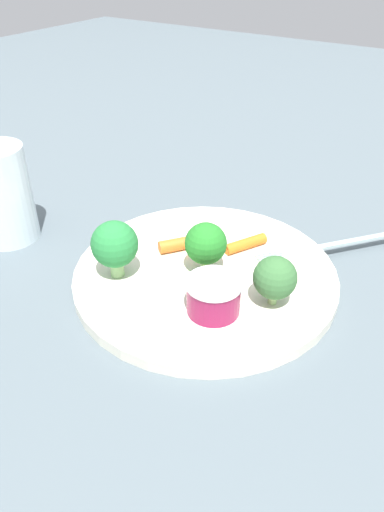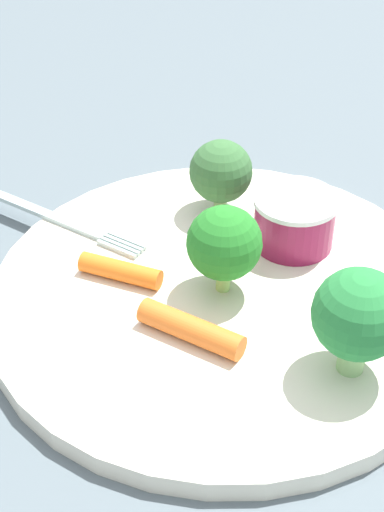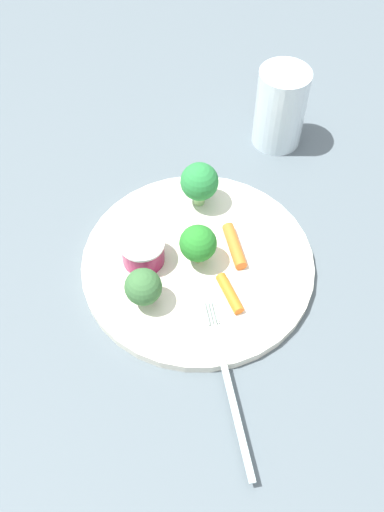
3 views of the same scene
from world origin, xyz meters
name	(u,v)px [view 1 (image 1 of 3)]	position (x,y,z in m)	size (l,w,h in m)	color
ground_plane	(205,280)	(0.00, 0.00, 0.00)	(2.40, 2.40, 0.00)	#515E65
plate	(205,275)	(0.00, 0.00, 0.01)	(0.26, 0.26, 0.01)	silver
sauce_cup	(214,296)	(0.04, -0.05, 0.03)	(0.05, 0.05, 0.03)	maroon
broccoli_floret_0	(209,246)	(0.00, 0.00, 0.04)	(0.04, 0.04, 0.05)	#93C567
broccoli_floret_1	(275,278)	(0.08, -0.01, 0.04)	(0.04, 0.04, 0.05)	#91BA70
broccoli_floret_2	(115,245)	(-0.07, -0.05, 0.05)	(0.05, 0.05, 0.06)	#89BA73
carrot_stick_0	(186,243)	(-0.04, 0.02, 0.02)	(0.01, 0.01, 0.06)	orange
carrot_stick_1	(245,244)	(0.02, 0.06, 0.02)	(0.01, 0.01, 0.05)	orange
fork	(335,245)	(0.09, 0.11, 0.01)	(0.13, 0.15, 0.00)	#AAC1BE
drinking_glass	(1,195)	(-0.23, -0.05, 0.05)	(0.07, 0.07, 0.11)	silver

